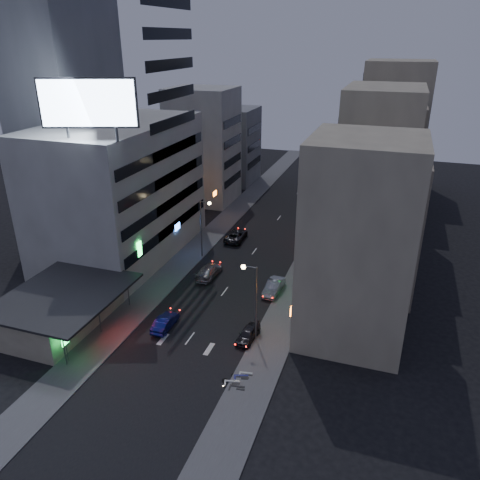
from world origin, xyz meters
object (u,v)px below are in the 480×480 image
at_px(parked_car_right_far, 310,223).
at_px(scooter_blue, 249,369).
at_px(parked_car_right_near, 248,334).
at_px(parked_car_left, 236,235).
at_px(scooter_black_a, 246,381).
at_px(scooter_silver_a, 240,375).
at_px(parked_car_right_mid, 274,287).
at_px(person, 258,327).
at_px(road_car_blue, 165,322).
at_px(scooter_black_b, 248,371).
at_px(scooter_silver_b, 253,368).
at_px(road_car_silver, 209,271).

bearing_deg(parked_car_right_far, scooter_blue, -90.19).
distance_m(parked_car_right_near, parked_car_left, 25.09).
height_order(scooter_black_a, scooter_silver_a, scooter_black_a).
height_order(parked_car_right_mid, person, person).
bearing_deg(parked_car_right_far, scooter_silver_a, -91.03).
xyz_separation_m(parked_car_right_far, scooter_silver_a, (1.23, -38.14, 0.05)).
distance_m(person, scooter_silver_a, 7.35).
bearing_deg(person, parked_car_left, -98.40).
xyz_separation_m(scooter_black_a, scooter_blue, (-0.21, 1.56, -0.03)).
xyz_separation_m(road_car_blue, scooter_blue, (10.53, -4.36, 0.03)).
relative_size(parked_car_right_far, scooter_silver_a, 2.36).
distance_m(scooter_blue, scooter_black_b, 0.20).
distance_m(scooter_silver_a, scooter_black_b, 0.95).
height_order(road_car_blue, scooter_black_b, road_car_blue).
bearing_deg(parked_car_right_far, scooter_black_b, -90.17).
bearing_deg(person, parked_car_right_mid, -118.33).
relative_size(parked_car_right_near, scooter_silver_b, 2.10).
bearing_deg(scooter_silver_a, road_car_silver, 14.87).
relative_size(parked_car_right_far, scooter_black_a, 2.30).
bearing_deg(scooter_blue, scooter_silver_a, 135.01).
height_order(parked_car_right_far, scooter_blue, parked_car_right_far).
relative_size(parked_car_right_mid, scooter_silver_b, 2.55).
height_order(person, scooter_silver_a, person).
bearing_deg(parked_car_right_far, scooter_black_a, -89.98).
xyz_separation_m(parked_car_left, road_car_blue, (0.58, -24.07, -0.07)).
height_order(parked_car_right_far, scooter_black_b, parked_car_right_far).
bearing_deg(road_car_silver, person, 133.98).
height_order(parked_car_right_mid, scooter_silver_b, parked_car_right_mid).
relative_size(parked_car_right_mid, person, 2.75).
bearing_deg(scooter_silver_a, scooter_blue, -42.81).
height_order(parked_car_right_near, road_car_silver, road_car_silver).
relative_size(parked_car_right_near, scooter_black_b, 2.11).
bearing_deg(scooter_silver_a, scooter_silver_b, -45.39).
bearing_deg(scooter_black_a, scooter_silver_b, -7.83).
relative_size(parked_car_left, scooter_blue, 2.80).
bearing_deg(scooter_silver_a, road_car_blue, 46.72).
bearing_deg(parked_car_left, scooter_blue, 108.93).
distance_m(scooter_black_a, scooter_blue, 1.58).
distance_m(parked_car_right_mid, parked_car_left, 16.30).
bearing_deg(scooter_black_a, scooter_silver_a, 45.48).
distance_m(road_car_silver, scooter_silver_b, 19.34).
distance_m(parked_car_left, scooter_silver_a, 31.27).
height_order(parked_car_left, scooter_black_a, parked_car_left).
bearing_deg(scooter_blue, road_car_silver, 15.44).
relative_size(person, scooter_black_b, 0.93).
distance_m(road_car_blue, scooter_black_b, 11.50).
relative_size(parked_car_left, scooter_black_b, 3.02).
distance_m(parked_car_right_far, scooter_silver_b, 36.83).
relative_size(person, scooter_blue, 0.86).
bearing_deg(person, parked_car_right_far, -121.60).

